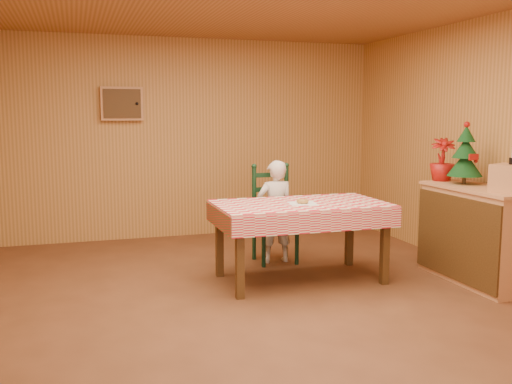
# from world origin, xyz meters

# --- Properties ---
(ground) EXTENTS (6.00, 6.00, 0.00)m
(ground) POSITION_xyz_m (0.00, 0.00, 0.00)
(ground) COLOR brown
(ground) RESTS_ON ground
(cabin_walls) EXTENTS (5.10, 6.05, 2.65)m
(cabin_walls) POSITION_xyz_m (-0.00, 0.53, 1.83)
(cabin_walls) COLOR #C08845
(cabin_walls) RESTS_ON ground
(dining_table) EXTENTS (1.66, 0.96, 0.77)m
(dining_table) POSITION_xyz_m (0.58, 0.59, 0.69)
(dining_table) COLOR #4E3114
(dining_table) RESTS_ON ground
(ladder_chair) EXTENTS (0.44, 0.40, 1.08)m
(ladder_chair) POSITION_xyz_m (0.58, 1.37, 0.50)
(ladder_chair) COLOR black
(ladder_chair) RESTS_ON ground
(seated_child) EXTENTS (0.41, 0.27, 1.12)m
(seated_child) POSITION_xyz_m (0.58, 1.32, 0.56)
(seated_child) COLOR silver
(seated_child) RESTS_ON ground
(napkin) EXTENTS (0.30, 0.30, 0.00)m
(napkin) POSITION_xyz_m (0.58, 0.54, 0.77)
(napkin) COLOR white
(napkin) RESTS_ON dining_table
(donut) EXTENTS (0.12, 0.12, 0.04)m
(donut) POSITION_xyz_m (0.58, 0.54, 0.79)
(donut) COLOR #B68941
(donut) RESTS_ON napkin
(shelf_unit) EXTENTS (0.54, 1.24, 0.93)m
(shelf_unit) POSITION_xyz_m (2.19, 0.02, 0.47)
(shelf_unit) COLOR tan
(shelf_unit) RESTS_ON ground
(crate) EXTENTS (0.40, 0.40, 0.25)m
(crate) POSITION_xyz_m (2.20, -0.38, 1.06)
(crate) COLOR tan
(crate) RESTS_ON shelf_unit
(christmas_tree) EXTENTS (0.34, 0.34, 0.62)m
(christmas_tree) POSITION_xyz_m (2.20, 0.27, 1.21)
(christmas_tree) COLOR #4E3114
(christmas_tree) RESTS_ON shelf_unit
(flower_arrangement) EXTENTS (0.33, 0.33, 0.45)m
(flower_arrangement) POSITION_xyz_m (2.15, 0.57, 1.15)
(flower_arrangement) COLOR #9B120E
(flower_arrangement) RESTS_ON shelf_unit
(storage_bin) EXTENTS (0.45, 0.45, 0.37)m
(storage_bin) POSITION_xyz_m (2.20, 0.64, 0.19)
(storage_bin) COLOR black
(storage_bin) RESTS_ON ground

